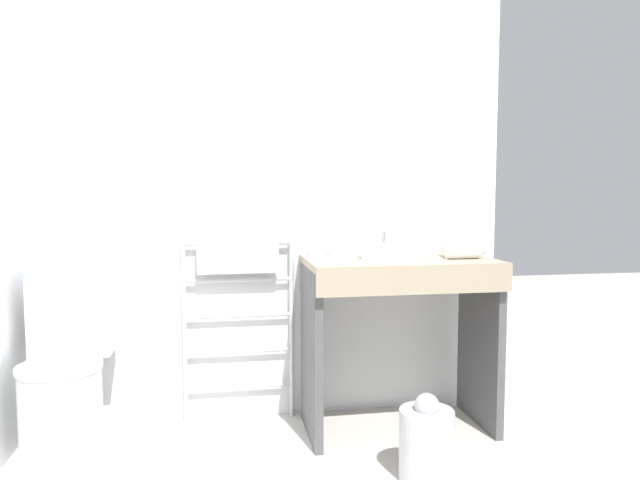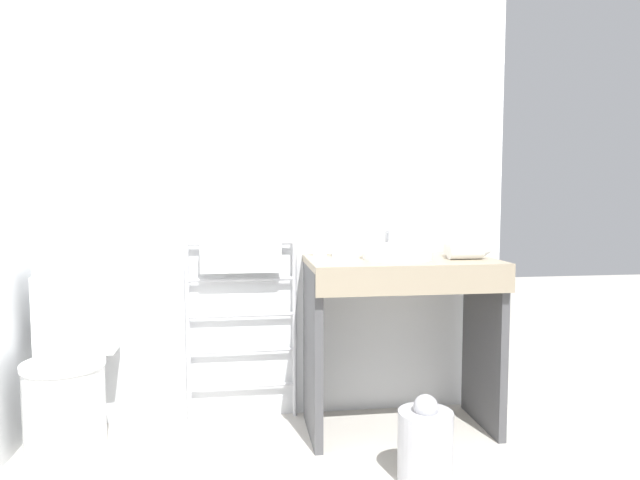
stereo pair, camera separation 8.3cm
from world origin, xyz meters
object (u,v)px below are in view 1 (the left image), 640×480
sink_basin (395,251)px  trash_bin (426,442)px  hair_dryer (463,251)px  towel_radiator (239,289)px  cup_near_wall (317,247)px  toilet (64,382)px  cup_near_edge (336,247)px

sink_basin → trash_bin: sink_basin is taller
hair_dryer → trash_bin: bearing=-127.1°
trash_bin → towel_radiator: bearing=134.6°
trash_bin → cup_near_wall: bearing=116.1°
toilet → trash_bin: toilet is taller
toilet → trash_bin: 1.65m
sink_basin → hair_dryer: bearing=-7.1°
toilet → cup_near_edge: bearing=6.7°
towel_radiator → hair_dryer: bearing=-14.6°
towel_radiator → trash_bin: bearing=-45.4°
cup_near_wall → cup_near_edge: bearing=-18.9°
trash_bin → sink_basin: bearing=88.2°
cup_near_wall → hair_dryer: cup_near_wall is taller
towel_radiator → hair_dryer: 1.16m
towel_radiator → cup_near_wall: 0.46m
towel_radiator → sink_basin: size_ratio=2.86×
sink_basin → trash_bin: size_ratio=0.92×
toilet → towel_radiator: (0.81, 0.24, 0.37)m
toilet → cup_near_edge: size_ratio=8.82×
cup_near_wall → cup_near_edge: cup_near_edge is taller
toilet → sink_basin: 1.68m
sink_basin → cup_near_edge: 0.31m
towel_radiator → cup_near_edge: size_ratio=10.57×
toilet → cup_near_wall: 1.36m
toilet → sink_basin: (1.57, -0.00, 0.58)m
toilet → hair_dryer: hair_dryer is taller
sink_basin → hair_dryer: (0.34, -0.04, 0.00)m
trash_bin → cup_near_edge: bearing=110.5°
sink_basin → towel_radiator: bearing=162.1°
hair_dryer → sink_basin: bearing=172.9°
hair_dryer → cup_near_wall: bearing=161.7°
towel_radiator → sink_basin: 0.83m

